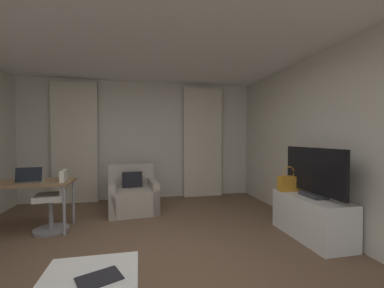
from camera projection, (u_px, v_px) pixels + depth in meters
name	position (u px, v px, depth m)	size (l,w,h in m)	color
ground_plane	(146.00, 266.00, 2.61)	(12.00, 12.00, 0.00)	brown
wall_window	(142.00, 140.00, 5.54)	(5.12, 0.06, 2.60)	beige
wall_right	(350.00, 143.00, 3.11)	(0.06, 6.12, 2.60)	beige
ceiling	(145.00, 15.00, 2.54)	(5.12, 6.12, 0.06)	white
curtain_left_panel	(75.00, 143.00, 5.12)	(0.90, 0.06, 2.50)	beige
curtain_right_panel	(203.00, 142.00, 5.70)	(0.90, 0.06, 2.50)	beige
armchair	(133.00, 196.00, 4.56)	(0.94, 0.93, 0.85)	#B2A899
desk	(23.00, 186.00, 3.53)	(1.32, 0.59, 0.73)	olive
desk_chair	(54.00, 204.00, 3.60)	(0.48, 0.48, 0.88)	gray
laptop	(30.00, 179.00, 3.49)	(0.35, 0.29, 0.22)	#ADADB2
magazine_open	(99.00, 278.00, 1.67)	(0.34, 0.30, 0.01)	black
tv_console	(311.00, 217.00, 3.35)	(0.50, 1.11, 0.57)	white
tv_flatscreen	(314.00, 174.00, 3.30)	(0.20, 1.12, 0.66)	#333338
handbag_primary	(289.00, 183.00, 3.68)	(0.30, 0.14, 0.37)	orange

